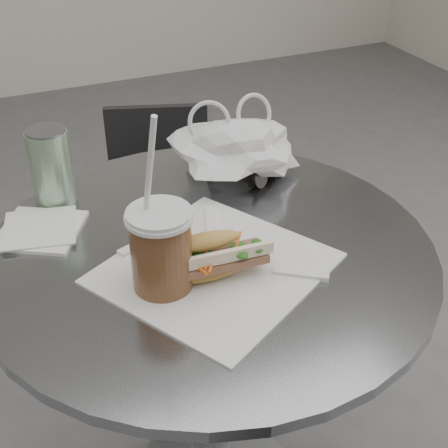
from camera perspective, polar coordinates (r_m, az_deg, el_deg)
name	(u,v)px	position (r m, az deg, el deg)	size (l,w,h in m)	color
cafe_table	(211,362)	(1.23, -1.19, -12.52)	(0.76, 0.76, 0.74)	slate
chair_far	(163,246)	(1.81, -5.60, -2.02)	(0.37, 0.40, 0.68)	#29292C
sandwich_paper	(215,268)	(1.00, -0.82, -4.03)	(0.32, 0.30, 0.00)	white
banh_mi	(206,258)	(0.96, -1.62, -3.13)	(0.23, 0.10, 0.08)	tan
iced_coffee	(161,249)	(0.93, -5.78, -2.27)	(0.10, 0.10, 0.29)	brown
sunglasses	(267,172)	(1.24, 3.93, 4.75)	(0.10, 0.07, 0.05)	black
plastic_bag	(236,151)	(1.23, 1.11, 6.67)	(0.23, 0.18, 0.12)	white
napkin_stack	(40,229)	(1.13, -16.46, -0.49)	(0.18, 0.18, 0.01)	white
drink_can	(51,166)	(1.18, -15.53, 5.12)	(0.08, 0.08, 0.14)	#5E9B5A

